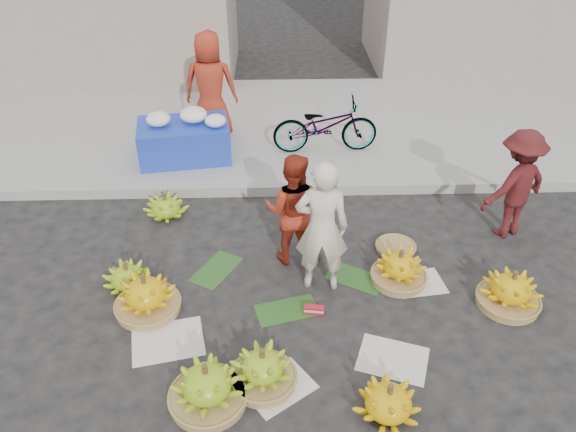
{
  "coord_description": "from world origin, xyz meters",
  "views": [
    {
      "loc": [
        -0.22,
        -4.56,
        4.17
      ],
      "look_at": [
        -0.07,
        0.56,
        0.7
      ],
      "focal_mm": 35.0,
      "sensor_mm": 36.0,
      "label": 1
    }
  ],
  "objects_px": {
    "vendor_cream": "(322,228)",
    "bicycle": "(325,126)",
    "banana_bunch_4": "(511,291)",
    "flower_table": "(185,138)",
    "banana_bunch_0": "(146,295)"
  },
  "relations": [
    {
      "from": "banana_bunch_0",
      "to": "banana_bunch_4",
      "type": "xyz_separation_m",
      "value": [
        3.84,
        -0.04,
        -0.01
      ]
    },
    {
      "from": "vendor_cream",
      "to": "banana_bunch_4",
      "type": "bearing_deg",
      "value": 173.3
    },
    {
      "from": "banana_bunch_0",
      "to": "vendor_cream",
      "type": "height_order",
      "value": "vendor_cream"
    },
    {
      "from": "banana_bunch_4",
      "to": "bicycle",
      "type": "xyz_separation_m",
      "value": [
        -1.69,
        3.39,
        0.34
      ]
    },
    {
      "from": "banana_bunch_4",
      "to": "vendor_cream",
      "type": "relative_size",
      "value": 0.47
    },
    {
      "from": "vendor_cream",
      "to": "flower_table",
      "type": "height_order",
      "value": "vendor_cream"
    },
    {
      "from": "banana_bunch_0",
      "to": "banana_bunch_4",
      "type": "relative_size",
      "value": 1.08
    },
    {
      "from": "flower_table",
      "to": "banana_bunch_4",
      "type": "bearing_deg",
      "value": -48.71
    },
    {
      "from": "banana_bunch_4",
      "to": "flower_table",
      "type": "height_order",
      "value": "flower_table"
    },
    {
      "from": "banana_bunch_4",
      "to": "vendor_cream",
      "type": "height_order",
      "value": "vendor_cream"
    },
    {
      "from": "banana_bunch_0",
      "to": "banana_bunch_4",
      "type": "distance_m",
      "value": 3.84
    },
    {
      "from": "banana_bunch_4",
      "to": "bicycle",
      "type": "relative_size",
      "value": 0.46
    },
    {
      "from": "banana_bunch_0",
      "to": "banana_bunch_4",
      "type": "bearing_deg",
      "value": -0.54
    },
    {
      "from": "vendor_cream",
      "to": "bicycle",
      "type": "height_order",
      "value": "vendor_cream"
    },
    {
      "from": "bicycle",
      "to": "banana_bunch_4",
      "type": "bearing_deg",
      "value": -156.48
    }
  ]
}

